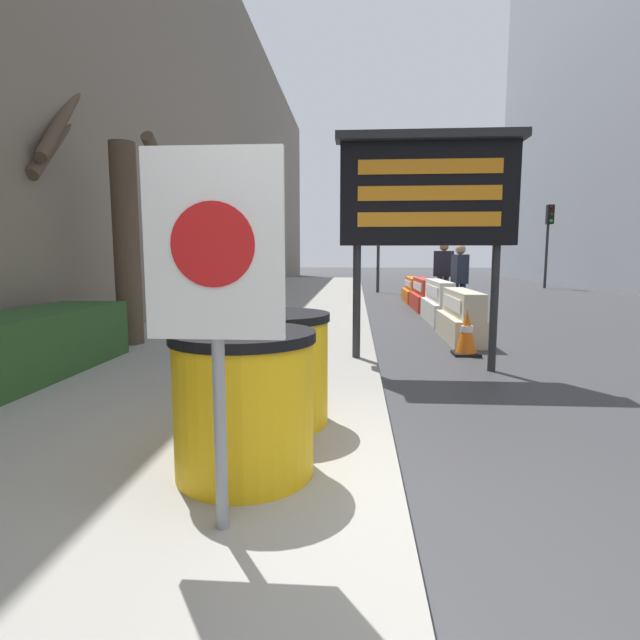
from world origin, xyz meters
TOP-DOWN VIEW (x-y plane):
  - ground_plane at (0.00, 0.00)m, footprint 120.00×120.00m
  - building_left_facade at (-4.60, 9.80)m, footprint 0.40×50.40m
  - bare_tree at (-3.82, 4.87)m, footprint 1.88×2.05m
  - barrel_drum_foreground at (-0.94, 0.61)m, footprint 0.86×0.86m
  - barrel_drum_middle at (-0.90, 1.54)m, footprint 0.86×0.86m
  - warning_sign at (-0.91, -0.02)m, footprint 0.63×0.08m
  - message_board at (0.60, 4.11)m, footprint 2.26×0.36m
  - jersey_barrier_cream at (1.57, 6.45)m, footprint 0.60×1.86m
  - jersey_barrier_white at (1.57, 8.92)m, footprint 0.51×2.11m
  - jersey_barrier_red_striped at (1.57, 11.45)m, footprint 0.53×2.14m
  - jersey_barrier_orange_near at (1.57, 13.74)m, footprint 0.58×1.96m
  - traffic_cone_near at (1.77, 10.24)m, footprint 0.44×0.44m
  - traffic_cone_mid at (1.35, 5.13)m, footprint 0.38×0.38m
  - traffic_light_near_curb at (0.62, 17.65)m, footprint 0.28×0.45m
  - traffic_light_far_side at (8.25, 20.82)m, footprint 0.28×0.45m
  - pedestrian_worker at (2.08, 9.33)m, footprint 0.32×0.48m
  - pedestrian_passerby at (2.14, 11.76)m, footprint 0.56×0.48m

SIDE VIEW (x-z plane):
  - ground_plane at x=0.00m, z-range 0.00..0.00m
  - traffic_cone_mid at x=1.35m, z-range -0.01..0.67m
  - jersey_barrier_orange_near at x=1.57m, z-range -0.05..0.72m
  - jersey_barrier_red_striped at x=1.57m, z-range -0.05..0.79m
  - jersey_barrier_cream at x=1.57m, z-range -0.05..0.81m
  - traffic_cone_near at x=1.77m, z-range -0.01..0.78m
  - jersey_barrier_white at x=1.57m, z-range -0.05..0.86m
  - barrel_drum_foreground at x=-0.94m, z-range 0.15..1.02m
  - barrel_drum_middle at x=-0.90m, z-range 0.15..1.02m
  - pedestrian_worker at x=2.08m, z-range 0.15..1.86m
  - pedestrian_passerby at x=2.14m, z-range 0.17..1.99m
  - warning_sign at x=-0.91m, z-range 0.49..2.27m
  - bare_tree at x=-3.82m, z-range 0.16..4.09m
  - message_board at x=0.60m, z-range 0.75..3.67m
  - traffic_light_far_side at x=8.25m, z-range 0.84..4.51m
  - traffic_light_near_curb at x=0.62m, z-range 0.92..5.06m
  - building_left_facade at x=-4.60m, z-range 0.00..10.49m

